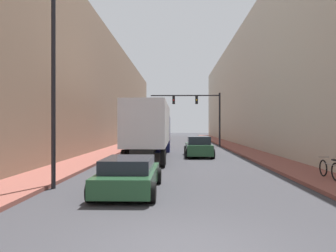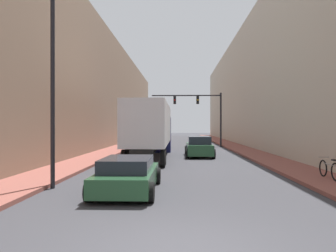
{
  "view_description": "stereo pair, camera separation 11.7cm",
  "coord_description": "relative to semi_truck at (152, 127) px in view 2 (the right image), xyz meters",
  "views": [
    {
      "loc": [
        -0.1,
        -6.11,
        2.34
      ],
      "look_at": [
        -0.59,
        11.91,
        2.32
      ],
      "focal_mm": 35.0,
      "sensor_mm": 36.0,
      "label": 1
    },
    {
      "loc": [
        0.02,
        -6.11,
        2.34
      ],
      "look_at": [
        -0.59,
        11.91,
        2.32
      ],
      "focal_mm": 35.0,
      "sensor_mm": 36.0,
      "label": 2
    }
  ],
  "objects": [
    {
      "name": "ground_plane",
      "position": [
        1.98,
        -17.71,
        -2.21
      ],
      "size": [
        200.0,
        200.0,
        0.0
      ],
      "primitive_type": "plane",
      "color": "#38383D"
    },
    {
      "name": "sidewalk_right",
      "position": [
        8.0,
        12.29,
        -2.13
      ],
      "size": [
        2.39,
        80.0,
        0.15
      ],
      "color": "brown",
      "rests_on": "ground"
    },
    {
      "name": "sidewalk_left",
      "position": [
        -4.05,
        12.29,
        -2.13
      ],
      "size": [
        2.39,
        80.0,
        0.15
      ],
      "color": "brown",
      "rests_on": "ground"
    },
    {
      "name": "building_right",
      "position": [
        12.2,
        12.29,
        4.72
      ],
      "size": [
        6.0,
        80.0,
        13.86
      ],
      "color": "#BCB29E",
      "rests_on": "ground"
    },
    {
      "name": "building_left",
      "position": [
        -8.25,
        12.29,
        3.99
      ],
      "size": [
        6.0,
        80.0,
        12.38
      ],
      "color": "#846B56",
      "rests_on": "ground"
    },
    {
      "name": "semi_truck",
      "position": [
        0.0,
        0.0,
        0.0
      ],
      "size": [
        2.48,
        13.47,
        3.81
      ],
      "color": "silver",
      "rests_on": "ground"
    },
    {
      "name": "sedan_car",
      "position": [
        0.19,
        -12.31,
        -1.61
      ],
      "size": [
        2.1,
        4.58,
        1.22
      ],
      "color": "#234C2D",
      "rests_on": "ground"
    },
    {
      "name": "suv_car",
      "position": [
        3.5,
        1.07,
        -1.47
      ],
      "size": [
        2.09,
        4.75,
        1.53
      ],
      "color": "#234C2D",
      "rests_on": "ground"
    },
    {
      "name": "traffic_signal_gantry",
      "position": [
        4.68,
        12.95,
        2.05
      ],
      "size": [
        7.83,
        0.35,
        6.03
      ],
      "color": "black",
      "rests_on": "ground"
    },
    {
      "name": "street_lamp",
      "position": [
        -2.71,
        -11.81,
        2.7
      ],
      "size": [
        0.44,
        0.44,
        7.79
      ],
      "color": "black",
      "rests_on": "ground"
    },
    {
      "name": "parked_bicycle",
      "position": [
        8.18,
        -10.13,
        -1.67
      ],
      "size": [
        0.44,
        1.83,
        0.86
      ],
      "color": "black",
      "rests_on": "sidewalk_right"
    }
  ]
}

